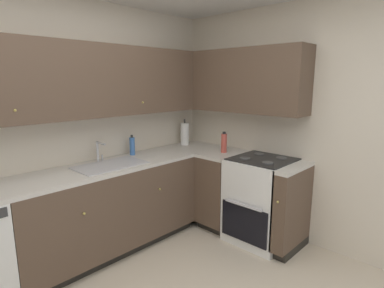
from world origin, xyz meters
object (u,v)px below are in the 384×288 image
(oven_range, at_px, (261,199))
(paper_towel_roll, at_px, (185,134))
(oil_bottle, at_px, (224,143))
(soap_bottle, at_px, (132,146))

(oven_range, relative_size, paper_towel_roll, 3.08)
(oven_range, distance_m, oil_bottle, 0.76)
(oven_range, relative_size, soap_bottle, 4.67)
(oven_range, xyz_separation_m, paper_towel_roll, (-0.01, 1.17, 0.59))
(paper_towel_roll, bearing_deg, oil_bottle, -90.67)
(soap_bottle, bearing_deg, paper_towel_roll, -1.40)
(soap_bottle, bearing_deg, oven_range, -55.05)
(oven_range, distance_m, soap_bottle, 1.55)
(oven_range, xyz_separation_m, oil_bottle, (-0.02, 0.51, 0.56))
(soap_bottle, distance_m, paper_towel_roll, 0.82)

